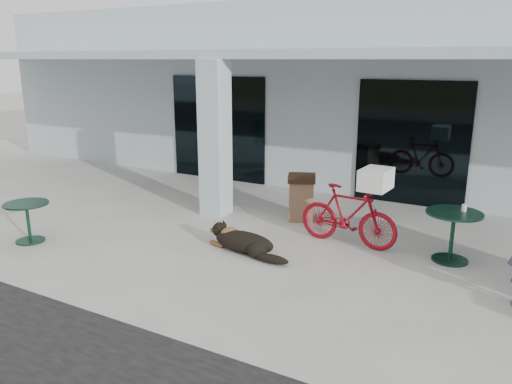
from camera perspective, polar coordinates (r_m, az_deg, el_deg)
The scene contains 14 objects.
ground at distance 7.88m, azimuth -4.66°, elevation -8.42°, with size 80.00×80.00×0.00m, color beige.
building at distance 15.08m, azimuth 13.70°, elevation 11.22°, with size 22.00×7.00×4.50m, color silver.
storefront_glass_left at distance 13.28m, azimuth -4.38°, elevation 7.24°, with size 2.80×0.06×2.70m, color black.
storefront_glass_right at distance 11.34m, azimuth 17.32°, elevation 5.29°, with size 2.40×0.06×2.70m, color black.
column at distance 10.11m, azimuth -4.71°, elevation 6.01°, with size 0.50×0.50×3.12m, color silver.
overhang at distance 10.42m, azimuth 6.39°, elevation 15.35°, with size 22.00×2.80×0.18m, color silver.
bicycle at distance 8.70m, azimuth 10.47°, elevation -2.66°, with size 0.49×1.75×1.05m, color maroon.
laundry_basket at distance 8.37m, azimuth 13.54°, elevation 1.44°, with size 0.59×0.43×0.35m, color white.
dog at distance 8.30m, azimuth -1.37°, elevation -5.59°, with size 1.25×0.42×0.42m, color black, non-canonical shape.
cup_near_dog at distance 8.67m, azimuth -1.21°, elevation -5.77°, with size 0.09×0.09×0.11m, color white.
cafe_table_near at distance 9.62m, azimuth -24.58°, elevation -3.18°, with size 0.75×0.75×0.71m, color #133728, non-canonical shape.
cafe_table_far at distance 8.49m, azimuth 21.49°, elevation -4.78°, with size 0.87×0.87×0.81m, color #133728, non-canonical shape.
cup_on_table at distance 8.47m, azimuth 22.69°, elevation -1.68°, with size 0.08×0.08×0.10m, color white.
trash_receptacle at distance 9.97m, azimuth 5.20°, elevation -0.62°, with size 0.54×0.54×0.91m, color brown, non-canonical shape.
Camera 1 is at (4.06, -5.99, 3.12)m, focal length 35.00 mm.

